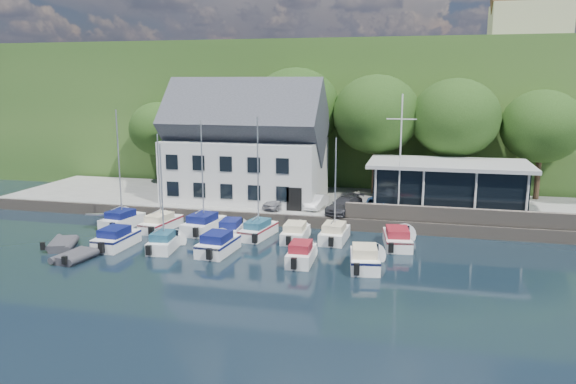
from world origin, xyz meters
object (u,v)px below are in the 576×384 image
Objects in this scene: car_blue at (376,205)px; boat_r2_2 at (218,242)px; boat_r1_2 at (202,174)px; dinghy_0 at (63,243)px; boat_r1_7 at (397,237)px; boat_r1_6 at (335,185)px; boat_r2_3 at (301,252)px; car_silver at (278,201)px; dinghy_1 at (76,255)px; boat_r1_0 at (120,175)px; boat_r2_0 at (116,237)px; boat_r1_5 at (296,231)px; flagpole at (400,156)px; boat_r2_4 at (365,257)px; boat_r1_3 at (231,228)px; car_white at (316,202)px; boat_r2_1 at (162,192)px; boat_r1_1 at (159,179)px; car_dgrey at (344,205)px; club_pavilion at (448,186)px; harbor_building at (246,152)px; boat_r1_4 at (258,183)px.

car_blue is 0.71× the size of boat_r2_2.
dinghy_0 is at bearing -134.83° from boat_r1_2.
boat_r1_2 is at bearing 170.31° from boat_r1_7.
boat_r2_3 is at bearing -101.02° from boat_r1_6.
dinghy_1 is (-10.32, -14.03, -1.23)m from car_silver.
boat_r1_0 is 6.85m from boat_r2_0.
flagpole is at bearing 34.92° from boat_r1_5.
boat_r1_0 reaches higher than boat_r2_4.
boat_r2_3 is (16.28, -5.64, -3.60)m from boat_r1_0.
boat_r1_5 is (5.01, 0.18, -0.00)m from boat_r1_3.
car_white is at bearing 130.23° from boat_r1_7.
flagpole is 22.53m from boat_r2_0.
boat_r1_3 is 6.60m from boat_r2_1.
boat_r1_1 is 3.63m from boat_r1_2.
car_dgrey is 21.94m from dinghy_0.
car_silver is 8.34m from car_blue.
boat_r1_2 is (-14.90, -4.75, -1.28)m from flagpole.
boat_r1_2 is at bearing 51.66° from boat_r2_0.
club_pavilion reaches higher than boat_r2_4.
car_silver is 14.09m from boat_r2_4.
harbor_building reaches higher than boat_r1_6.
dinghy_1 is (-20.49, -13.55, -5.52)m from flagpole.
car_blue reaches higher than boat_r1_7.
harbor_building is at bearing 156.07° from car_silver.
boat_r1_7 is 22.35m from dinghy_1.
car_silver reaches higher than boat_r2_4.
boat_r1_3 reaches higher than dinghy_0.
boat_r1_5 is at bearing 39.15° from dinghy_1.
boat_r1_3 is (2.61, -0.84, -3.92)m from boat_r1_2.
club_pavilion is 1.35× the size of flagpole.
boat_r1_6 reaches higher than boat_r1_7.
dinghy_1 is at bearing -131.23° from boat_r1_4.
car_white is at bearing 176.62° from car_dgrey.
dinghy_0 is at bearing 173.41° from boat_r2_4.
flagpole is 11.91m from boat_r2_4.
boat_r2_1 reaches higher than boat_r2_4.
boat_r1_1 is at bearing -116.64° from harbor_building.
harbor_building is 14.62m from flagpole.
dinghy_0 is (-1.07, -6.38, -3.95)m from boat_r1_0.
boat_r1_3 is (-10.47, -6.43, -0.97)m from car_blue.
car_silver is at bearing 54.49° from boat_r1_2.
club_pavilion is 14.38m from boat_r1_5.
car_white is 8.71m from boat_r1_3.
car_blue is 4.68m from flagpole.
boat_r2_2 is at bearing -167.16° from boat_r1_7.
boat_r1_1 is at bearing 175.89° from boat_r1_5.
boat_r2_3 is at bearing -118.57° from flagpole.
club_pavilion is 15.15m from boat_r2_4.
car_silver is 11.04m from flagpole.
boat_r1_4 reaches higher than dinghy_1.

